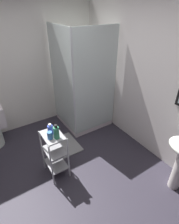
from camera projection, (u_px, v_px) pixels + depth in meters
The scene contains 9 objects.
ground_plane at pixel (52, 191), 2.58m from camera, with size 4.20×4.20×0.02m, color #2F2B36.
wall_back at pixel (155, 81), 2.77m from camera, with size 4.20×0.14×2.50m.
wall_left at pixel (4, 70), 3.25m from camera, with size 0.10×4.20×2.50m, color white.
shower_stall at pixel (82, 105), 3.74m from camera, with size 0.92×0.92×2.00m.
storage_cart at pixel (55, 151), 2.63m from camera, with size 0.38×0.28×0.74m.
body_wash_bottle_green at pixel (56, 132), 2.37m from camera, with size 0.08×0.08×0.21m.
shampoo_bottle_blue at pixel (50, 129), 2.46m from camera, with size 0.07×0.07×0.16m.
rinse_cup at pixel (50, 135), 2.38m from camera, with size 0.07×0.07×0.11m, color #3870B2.
bath_mat at pixel (67, 144), 3.39m from camera, with size 0.60×0.40×0.02m, color gray.
Camera 1 is at (1.65, -0.42, 2.30)m, focal length 28.94 mm.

